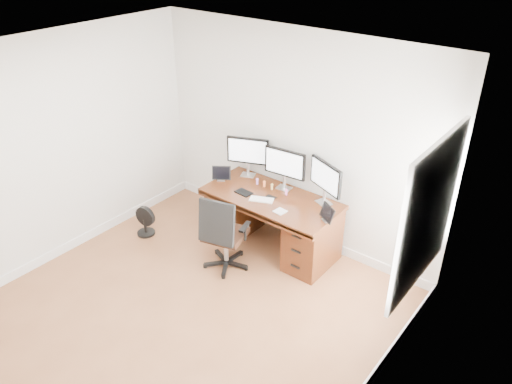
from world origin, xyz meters
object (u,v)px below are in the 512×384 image
Objects in this scene: floor_fan at (145,221)px; monitor_center at (285,164)px; office_chair at (224,245)px; keyboard at (262,200)px; desk at (272,220)px.

monitor_center is (1.50, 1.05, 0.89)m from floor_fan.
office_chair reaches higher than keyboard.
monitor_center reaches higher than office_chair.
keyboard is at bearing 13.46° from floor_fan.
keyboard is at bearing -101.35° from monitor_center.
keyboard is (-0.04, -0.40, -0.33)m from monitor_center.
desk is 1.71× the size of office_chair.
office_chair is at bearing -106.66° from monitor_center.
monitor_center reaches higher than keyboard.
office_chair is 1.22m from monitor_center.
floor_fan is (-1.50, -0.81, -0.20)m from desk.
keyboard reaches higher than desk.
monitor_center is (0.19, 0.94, 0.76)m from office_chair.
desk is 5.95× the size of keyboard.
office_chair is 0.70m from keyboard.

